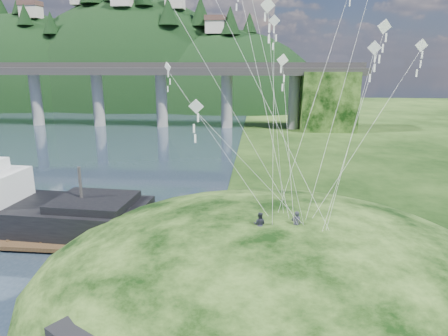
{
  "coord_description": "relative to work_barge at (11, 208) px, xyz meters",
  "views": [
    {
      "loc": [
        6.61,
        -23.55,
        14.81
      ],
      "look_at": [
        4.0,
        6.0,
        7.0
      ],
      "focal_mm": 32.0,
      "sensor_mm": 36.0,
      "label": 1
    }
  ],
  "objects": [
    {
      "name": "ground",
      "position": [
        15.62,
        -8.54,
        -2.12
      ],
      "size": [
        320.0,
        320.0,
        0.0
      ],
      "primitive_type": "plane",
      "color": "black",
      "rests_on": "ground"
    },
    {
      "name": "grass_hill",
      "position": [
        23.62,
        -6.54,
        -3.62
      ],
      "size": [
        36.0,
        32.0,
        13.0
      ],
      "color": "black",
      "rests_on": "ground"
    },
    {
      "name": "bridge",
      "position": [
        -10.84,
        61.53,
        7.59
      ],
      "size": [
        160.0,
        11.0,
        15.0
      ],
      "color": "#2D2B2B",
      "rests_on": "ground"
    },
    {
      "name": "far_ridge",
      "position": [
        -27.96,
        113.63,
        -9.55
      ],
      "size": [
        153.0,
        70.0,
        94.5
      ],
      "color": "black",
      "rests_on": "ground"
    },
    {
      "name": "work_barge",
      "position": [
        0.0,
        0.0,
        0.0
      ],
      "size": [
        24.54,
        8.19,
        8.45
      ],
      "color": "black",
      "rests_on": "ground"
    },
    {
      "name": "wooden_dock",
      "position": [
        7.55,
        -3.54,
        -1.69
      ],
      "size": [
        13.53,
        2.25,
        0.97
      ],
      "color": "#342315",
      "rests_on": "ground"
    },
    {
      "name": "kite_flyers",
      "position": [
        23.24,
        -8.4,
        3.64
      ],
      "size": [
        3.08,
        0.84,
        1.72
      ],
      "color": "#272834",
      "rests_on": "ground"
    },
    {
      "name": "kite_swarm",
      "position": [
        23.71,
        -4.64,
        16.21
      ],
      "size": [
        20.41,
        17.11,
        15.29
      ],
      "color": "silver",
      "rests_on": "ground"
    }
  ]
}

